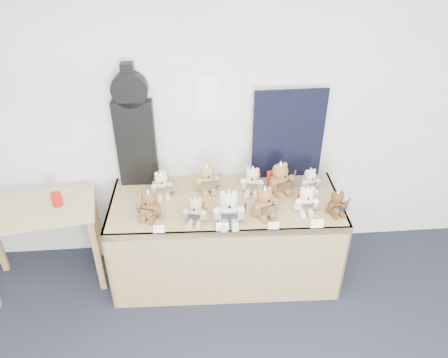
{
  "coord_description": "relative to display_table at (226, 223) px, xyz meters",
  "views": [
    {
      "loc": [
        -0.08,
        -0.78,
        2.86
      ],
      "look_at": [
        0.15,
        1.99,
        1.06
      ],
      "focal_mm": 35.0,
      "sensor_mm": 36.0,
      "label": 1
    }
  ],
  "objects": [
    {
      "name": "teddy_front_far_right",
      "position": [
        0.61,
        -0.11,
        0.27
      ],
      "size": [
        0.21,
        0.17,
        0.25
      ],
      "rotation": [
        0.0,
        0.0,
        -0.03
      ],
      "color": "white",
      "rests_on": "display_table"
    },
    {
      "name": "teddy_back_right",
      "position": [
        0.46,
        0.17,
        0.29
      ],
      "size": [
        0.26,
        0.24,
        0.31
      ],
      "rotation": [
        0.0,
        0.0,
        0.4
      ],
      "color": "brown",
      "rests_on": "display_table"
    },
    {
      "name": "entry_card_c",
      "position": [
        0.33,
        -0.31,
        0.2
      ],
      "size": [
        0.08,
        0.02,
        0.06
      ],
      "primitive_type": "cube",
      "rotation": [
        -0.24,
        0.0,
        -0.03
      ],
      "color": "white",
      "rests_on": "display_table"
    },
    {
      "name": "entry_card_a",
      "position": [
        -0.52,
        -0.28,
        0.2
      ],
      "size": [
        0.08,
        0.02,
        0.06
      ],
      "primitive_type": "cube",
      "rotation": [
        -0.24,
        0.0,
        -0.03
      ],
      "color": "white",
      "rests_on": "display_table"
    },
    {
      "name": "entry_card_b",
      "position": [
        -0.05,
        -0.3,
        0.2
      ],
      "size": [
        0.09,
        0.02,
        0.06
      ],
      "primitive_type": "cube",
      "rotation": [
        -0.24,
        0.0,
        -0.03
      ],
      "color": "white",
      "rests_on": "display_table"
    },
    {
      "name": "side_table",
      "position": [
        -1.53,
        0.11,
        0.04
      ],
      "size": [
        1.01,
        0.66,
        0.78
      ],
      "rotation": [
        0.0,
        0.0,
        0.16
      ],
      "color": "#9A8853",
      "rests_on": "floor"
    },
    {
      "name": "display_table",
      "position": [
        0.0,
        0.0,
        0.0
      ],
      "size": [
        1.9,
        0.84,
        0.78
      ],
      "rotation": [
        0.0,
        0.0,
        -0.03
      ],
      "color": "olive",
      "rests_on": "floor"
    },
    {
      "name": "teddy_front_far_left",
      "position": [
        -0.59,
        -0.09,
        0.27
      ],
      "size": [
        0.22,
        0.21,
        0.27
      ],
      "rotation": [
        0.0,
        0.0,
        -0.3
      ],
      "color": "brown",
      "rests_on": "display_table"
    },
    {
      "name": "teddy_front_left",
      "position": [
        -0.24,
        -0.17,
        0.27
      ],
      "size": [
        0.2,
        0.19,
        0.25
      ],
      "rotation": [
        0.0,
        0.0,
        -0.22
      ],
      "color": "tan",
      "rests_on": "display_table"
    },
    {
      "name": "red_cup",
      "position": [
        -1.34,
        0.13,
        0.22
      ],
      "size": [
        0.08,
        0.08,
        0.11
      ],
      "primitive_type": "cylinder",
      "color": "#AA160B",
      "rests_on": "side_table"
    },
    {
      "name": "teddy_front_end",
      "position": [
        0.85,
        -0.15,
        0.26
      ],
      "size": [
        0.19,
        0.16,
        0.23
      ],
      "rotation": [
        0.0,
        0.0,
        0.15
      ],
      "color": "#53321C",
      "rests_on": "display_table"
    },
    {
      "name": "teddy_back_centre_right",
      "position": [
        0.24,
        0.19,
        0.27
      ],
      "size": [
        0.21,
        0.19,
        0.26
      ],
      "rotation": [
        0.0,
        0.0,
        -0.21
      ],
      "color": "white",
      "rests_on": "display_table"
    },
    {
      "name": "teddy_front_centre",
      "position": [
        0.0,
        -0.2,
        0.3
      ],
      "size": [
        0.26,
        0.21,
        0.32
      ],
      "rotation": [
        0.0,
        0.0,
        -0.01
      ],
      "color": "silver",
      "rests_on": "display_table"
    },
    {
      "name": "teddy_front_right",
      "position": [
        0.28,
        -0.13,
        0.28
      ],
      "size": [
        0.24,
        0.22,
        0.29
      ],
      "rotation": [
        0.0,
        0.0,
        0.34
      ],
      "color": "brown",
      "rests_on": "display_table"
    },
    {
      "name": "teddy_back_centre_left",
      "position": [
        -0.13,
        0.25,
        0.28
      ],
      "size": [
        0.23,
        0.2,
        0.28
      ],
      "rotation": [
        0.0,
        0.0,
        0.18
      ],
      "color": "tan",
      "rests_on": "display_table"
    },
    {
      "name": "teddy_back_end",
      "position": [
        0.71,
        0.18,
        0.26
      ],
      "size": [
        0.19,
        0.17,
        0.23
      ],
      "rotation": [
        0.0,
        0.0,
        0.21
      ],
      "color": "silver",
      "rests_on": "display_table"
    },
    {
      "name": "room_shell",
      "position": [
        -0.1,
        0.48,
        0.92
      ],
      "size": [
        6.0,
        6.0,
        6.0
      ],
      "color": "white",
      "rests_on": "floor"
    },
    {
      "name": "teddy_back_far_left",
      "position": [
        -0.5,
        0.23,
        0.26
      ],
      "size": [
        0.19,
        0.19,
        0.24
      ],
      "rotation": [
        0.0,
        0.0,
        -0.33
      ],
      "color": "olive",
      "rests_on": "display_table"
    },
    {
      "name": "navy_board",
      "position": [
        0.56,
        0.41,
        0.57
      ],
      "size": [
        0.6,
        0.03,
        0.81
      ],
      "primitive_type": "cube",
      "rotation": [
        0.0,
        0.0,
        0.02
      ],
      "color": "black",
      "rests_on": "display_table"
    },
    {
      "name": "teddy_back_left",
      "position": [
        -0.51,
        0.21,
        0.27
      ],
      "size": [
        0.21,
        0.18,
        0.25
      ],
      "rotation": [
        0.0,
        0.0,
        0.18
      ],
      "color": "beige",
      "rests_on": "display_table"
    },
    {
      "name": "entry_card_d",
      "position": [
        0.65,
        -0.32,
        0.2
      ],
      "size": [
        0.1,
        0.02,
        0.07
      ],
      "primitive_type": "cube",
      "rotation": [
        -0.24,
        0.0,
        -0.03
      ],
      "color": "white",
      "rests_on": "display_table"
    },
    {
      "name": "guitar_case",
      "position": [
        -0.7,
        0.42,
        0.68
      ],
      "size": [
        0.32,
        0.11,
        1.05
      ],
      "rotation": [
        0.0,
        0.0,
        -0.04
      ],
      "color": "black",
      "rests_on": "display_table"
    }
  ]
}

